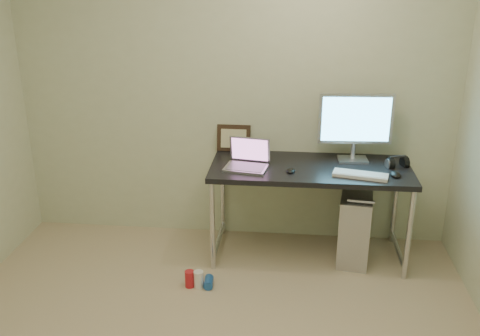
# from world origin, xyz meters

# --- Properties ---
(wall_back) EXTENTS (3.50, 0.02, 2.50)m
(wall_back) POSITION_xyz_m (0.00, 1.75, 1.25)
(wall_back) COLOR beige
(wall_back) RESTS_ON ground
(desk) EXTENTS (1.50, 0.66, 0.75)m
(desk) POSITION_xyz_m (0.62, 1.42, 0.67)
(desk) COLOR black
(desk) RESTS_ON ground
(tower_computer) EXTENTS (0.30, 0.55, 0.58)m
(tower_computer) POSITION_xyz_m (0.98, 1.44, 0.28)
(tower_computer) COLOR #B4B3B8
(tower_computer) RESTS_ON ground
(cable_a) EXTENTS (0.01, 0.16, 0.69)m
(cable_a) POSITION_xyz_m (0.93, 1.70, 0.40)
(cable_a) COLOR black
(cable_a) RESTS_ON ground
(cable_b) EXTENTS (0.02, 0.11, 0.71)m
(cable_b) POSITION_xyz_m (1.02, 1.68, 0.38)
(cable_b) COLOR black
(cable_b) RESTS_ON ground
(can_red) EXTENTS (0.08, 0.08, 0.12)m
(can_red) POSITION_xyz_m (-0.23, 0.87, 0.06)
(can_red) COLOR red
(can_red) RESTS_ON ground
(can_white) EXTENTS (0.08, 0.08, 0.13)m
(can_white) POSITION_xyz_m (-0.16, 0.86, 0.06)
(can_white) COLOR white
(can_white) RESTS_ON ground
(can_blue) EXTENTS (0.08, 0.13, 0.07)m
(can_blue) POSITION_xyz_m (-0.09, 0.88, 0.03)
(can_blue) COLOR #1E53A7
(can_blue) RESTS_ON ground
(laptop) EXTENTS (0.35, 0.30, 0.21)m
(laptop) POSITION_xyz_m (0.14, 1.36, 0.80)
(laptop) COLOR silver
(laptop) RESTS_ON desk
(monitor) EXTENTS (0.56, 0.18, 0.53)m
(monitor) POSITION_xyz_m (0.94, 1.59, 1.06)
(monitor) COLOR silver
(monitor) RESTS_ON desk
(keyboard) EXTENTS (0.40, 0.21, 0.02)m
(keyboard) POSITION_xyz_m (0.97, 1.25, 0.76)
(keyboard) COLOR silver
(keyboard) RESTS_ON desk
(mouse_right) EXTENTS (0.08, 0.12, 0.04)m
(mouse_right) POSITION_xyz_m (1.22, 1.28, 0.77)
(mouse_right) COLOR black
(mouse_right) RESTS_ON desk
(mouse_left) EXTENTS (0.07, 0.10, 0.03)m
(mouse_left) POSITION_xyz_m (0.47, 1.29, 0.77)
(mouse_left) COLOR black
(mouse_left) RESTS_ON desk
(headphones) EXTENTS (0.18, 0.10, 0.11)m
(headphones) POSITION_xyz_m (1.26, 1.48, 0.78)
(headphones) COLOR black
(headphones) RESTS_ON desk
(picture_frame) EXTENTS (0.27, 0.08, 0.22)m
(picture_frame) POSITION_xyz_m (-0.00, 1.73, 0.86)
(picture_frame) COLOR black
(picture_frame) RESTS_ON desk
(webcam) EXTENTS (0.05, 0.04, 0.12)m
(webcam) POSITION_xyz_m (0.19, 1.69, 0.84)
(webcam) COLOR silver
(webcam) RESTS_ON desk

